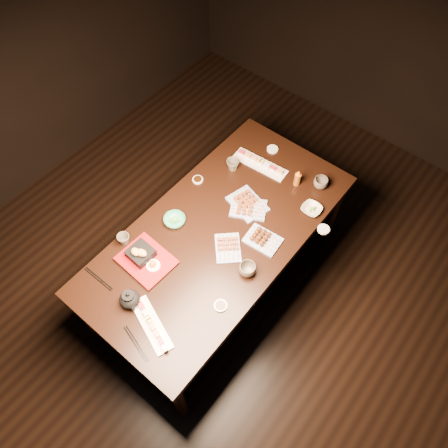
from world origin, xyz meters
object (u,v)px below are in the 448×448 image
at_px(teacup_mid_right, 247,269).
at_px(teacup_far_left, 233,165).
at_px(yakitori_plate_left, 249,206).
at_px(tempura_tray, 145,257).
at_px(dining_table, 219,260).
at_px(teapot, 129,298).
at_px(yakitori_plate_center, 248,202).
at_px(teacup_far_right, 321,183).
at_px(edamame_bowl_green, 175,220).
at_px(teacup_near_left, 124,239).
at_px(yakitori_plate_right, 228,247).
at_px(sushi_platter_far, 260,163).
at_px(condiment_bottle, 298,178).
at_px(edamame_bowl_cream, 311,209).
at_px(sushi_platter_near, 151,324).

distance_m(teacup_mid_right, teacup_far_left, 0.78).
height_order(yakitori_plate_left, tempura_tray, tempura_tray).
xyz_separation_m(dining_table, teapot, (-0.08, -0.67, 0.43)).
bearing_deg(tempura_tray, dining_table, 68.81).
bearing_deg(yakitori_plate_center, teacup_far_right, 71.13).
height_order(edamame_bowl_green, teacup_near_left, teacup_near_left).
distance_m(yakitori_plate_right, teacup_near_left, 0.62).
distance_m(sushi_platter_far, yakitori_plate_right, 0.69).
height_order(teacup_mid_right, teacup_far_left, teacup_far_left).
bearing_deg(sushi_platter_far, condiment_bottle, 179.18).
bearing_deg(tempura_tray, teacup_far_left, 96.23).
bearing_deg(edamame_bowl_green, condiment_bottle, 60.30).
bearing_deg(teacup_near_left, teacup_far_left, 80.47).
height_order(yakitori_plate_right, edamame_bowl_cream, yakitori_plate_right).
distance_m(yakitori_plate_right, edamame_bowl_cream, 0.60).
distance_m(tempura_tray, teacup_mid_right, 0.59).
distance_m(teacup_near_left, teacup_far_left, 0.87).
relative_size(yakitori_plate_center, edamame_bowl_cream, 1.99).
bearing_deg(yakitori_plate_left, tempura_tray, -137.53).
bearing_deg(yakitori_plate_left, yakitori_plate_center, 108.11).
height_order(yakitori_plate_center, teacup_far_right, teacup_far_right).
xyz_separation_m(teacup_mid_right, teacup_far_left, (-0.55, 0.56, 0.00)).
bearing_deg(sushi_platter_far, edamame_bowl_green, 74.87).
bearing_deg(teacup_far_right, dining_table, -113.16).
bearing_deg(teacup_far_left, yakitori_plate_center, -33.97).
relative_size(yakitori_plate_right, edamame_bowl_cream, 1.64).
relative_size(dining_table, teapot, 13.35).
bearing_deg(edamame_bowl_cream, dining_table, -126.12).
xyz_separation_m(yakitori_plate_center, teapot, (-0.09, -0.93, 0.03)).
distance_m(sushi_platter_near, teacup_near_left, 0.56).
relative_size(edamame_bowl_green, teapot, 1.00).
xyz_separation_m(teacup_mid_right, condiment_bottle, (-0.14, 0.72, 0.03)).
height_order(sushi_platter_far, edamame_bowl_green, sushi_platter_far).
bearing_deg(condiment_bottle, teapot, -100.79).
bearing_deg(teacup_far_right, teacup_far_left, -155.78).
bearing_deg(teacup_far_right, yakitori_plate_left, -120.03).
relative_size(sushi_platter_near, teacup_far_left, 3.99).
bearing_deg(dining_table, teacup_far_right, 79.18).
bearing_deg(teacup_mid_right, edamame_bowl_cream, 85.41).
bearing_deg(tempura_tray, teacup_near_left, 179.34).
bearing_deg(yakitori_plate_left, teacup_mid_right, -82.15).
height_order(dining_table, yakitori_plate_right, yakitori_plate_right).
relative_size(yakitori_plate_center, teacup_far_right, 2.61).
height_order(yakitori_plate_center, teacup_near_left, teacup_near_left).
relative_size(tempura_tray, teacup_mid_right, 3.10).
bearing_deg(teacup_near_left, yakitori_plate_left, 57.23).
bearing_deg(sushi_platter_far, teacup_near_left, 70.50).
bearing_deg(sushi_platter_far, dining_table, 97.02).
xyz_separation_m(edamame_bowl_cream, teacup_far_right, (-0.06, 0.20, 0.02)).
distance_m(yakitori_plate_center, edamame_bowl_cream, 0.40).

